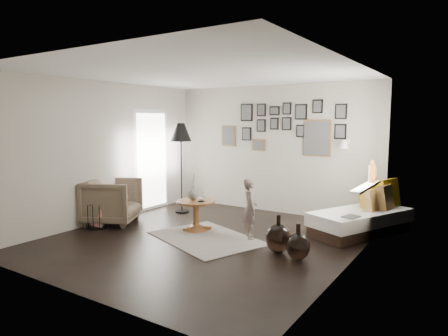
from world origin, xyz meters
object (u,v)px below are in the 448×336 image
Objects in this scene: daybed at (362,217)px; demijohn_small at (298,246)px; floor_lamp at (181,136)px; pedestal_table at (196,217)px; child at (250,209)px; magazine_basket at (97,216)px; vase at (193,192)px; demijohn_large at (278,238)px; armchair at (112,201)px.

daybed is 1.84m from demijohn_small.
demijohn_small is at bearing -23.67° from floor_lamp.
floor_lamp is at bearing 138.82° from pedestal_table.
child is (-1.42, -1.28, 0.21)m from daybed.
vase is at bearing 29.81° from magazine_basket.
demijohn_large is at bearing -10.40° from pedestal_table.
vase is at bearing -126.90° from daybed.
floor_lamp is at bearing -46.21° from armchair.
demijohn_large is 0.57× the size of child.
daybed is at bearing 28.75° from magazine_basket.
vase is at bearing -42.78° from floor_lamp.
floor_lamp is 2.28m from magazine_basket.
demijohn_large is (-0.74, -1.68, -0.06)m from daybed.
child is (2.58, 0.55, 0.08)m from armchair.
armchair is 2.64m from child.
armchair is at bearing 90.35° from magazine_basket.
demijohn_large is at bearing -114.14° from armchair.
demijohn_large is 0.84m from child.
floor_lamp is (-3.51, -0.43, 1.30)m from daybed.
floor_lamp is (-1.07, 0.94, 1.34)m from pedestal_table.
magazine_basket is at bearing 153.58° from armchair.
demijohn_large reaches higher than pedestal_table.
vase is 0.26× the size of floor_lamp.
pedestal_table is at bearing -41.18° from floor_lamp.
pedestal_table is 1.19× the size of demijohn_large.
floor_lamp reaches higher than vase.
daybed is at bearing 29.25° from pedestal_table.
demijohn_small is at bearing -11.90° from pedestal_table.
armchair is 1.64× the size of demijohn_large.
pedestal_table is at bearing -14.04° from vase.
armchair reaches higher than pedestal_table.
vase reaches higher than magazine_basket.
vase is 1.63m from floor_lamp.
armchair is 0.50× the size of floor_lamp.
magazine_basket is 2.75m from child.
armchair is (-1.48, -0.48, -0.25)m from vase.
demijohn_small is (3.61, 0.40, -0.02)m from magazine_basket.
vase is 1.58m from armchair.
child is (2.08, -0.85, -1.09)m from floor_lamp.
demijohn_small is 1.20m from child.
magazine_basket is (-1.48, -0.85, -0.45)m from vase.
vase reaches higher than demijohn_small.
demijohn_small is (3.12, -1.37, -1.39)m from floor_lamp.
vase is 0.85× the size of demijohn_large.
child reaches higher than demijohn_small.
floor_lamp is (-0.99, 0.92, 0.92)m from vase.
floor_lamp reaches higher than pedestal_table.
pedestal_table is 0.36× the size of floor_lamp.
magazine_basket is at bearing -171.01° from demijohn_large.
vase is 1.76m from magazine_basket.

